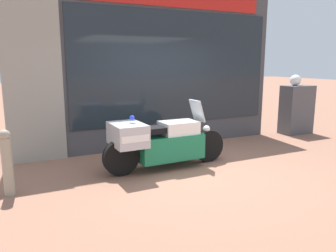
# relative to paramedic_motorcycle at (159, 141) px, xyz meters

# --- Properties ---
(ground_plane) EXTENTS (60.00, 60.00, 0.00)m
(ground_plane) POSITION_rel_paramedic_motorcycle_xyz_m (0.59, -0.31, -0.53)
(ground_plane) COLOR #8E604C
(shop_building) EXTENTS (6.16, 0.55, 3.49)m
(shop_building) POSITION_rel_paramedic_motorcycle_xyz_m (0.13, 1.68, 1.23)
(shop_building) COLOR #424247
(shop_building) RESTS_ON ground
(window_display) EXTENTS (4.63, 0.30, 2.11)m
(window_display) POSITION_rel_paramedic_motorcycle_xyz_m (1.06, 1.72, -0.03)
(window_display) COLOR slate
(window_display) RESTS_ON ground
(paramedic_motorcycle) EXTENTS (2.42, 0.77, 1.23)m
(paramedic_motorcycle) POSITION_rel_paramedic_motorcycle_xyz_m (0.00, 0.00, 0.00)
(paramedic_motorcycle) COLOR black
(paramedic_motorcycle) RESTS_ON ground
(utility_cabinet) EXTENTS (0.85, 0.48, 1.30)m
(utility_cabinet) POSITION_rel_paramedic_motorcycle_xyz_m (4.63, 1.20, 0.13)
(utility_cabinet) COLOR #4C4C51
(utility_cabinet) RESTS_ON ground
(white_helmet) EXTENTS (0.29, 0.29, 0.29)m
(white_helmet) POSITION_rel_paramedic_motorcycle_xyz_m (4.54, 1.23, 0.92)
(white_helmet) COLOR white
(white_helmet) RESTS_ON utility_cabinet
(street_bollard) EXTENTS (0.16, 0.16, 0.98)m
(street_bollard) POSITION_rel_paramedic_motorcycle_xyz_m (-2.47, -0.14, -0.02)
(street_bollard) COLOR gray
(street_bollard) RESTS_ON ground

